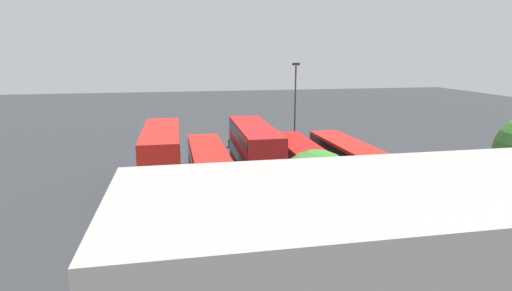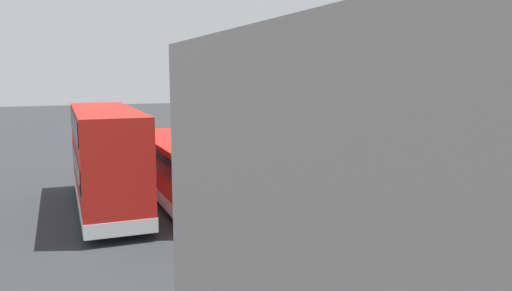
% 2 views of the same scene
% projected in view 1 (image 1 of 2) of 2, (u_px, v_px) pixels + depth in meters
% --- Properties ---
extents(ground_plane, '(140.00, 140.00, 0.00)m').
position_uv_depth(ground_plane, '(239.00, 155.00, 40.21)').
color(ground_plane, '#2D3033').
extents(bus_single_deck_near_end, '(2.93, 10.41, 2.95)m').
position_uv_depth(bus_single_deck_near_end, '(346.00, 158.00, 32.70)').
color(bus_single_deck_near_end, red).
rests_on(bus_single_deck_near_end, ground).
extents(bus_single_deck_second, '(2.68, 10.79, 2.95)m').
position_uv_depth(bus_single_deck_second, '(300.00, 161.00, 31.92)').
color(bus_single_deck_second, '#B71411').
rests_on(bus_single_deck_second, ground).
extents(bus_double_decker_third, '(2.65, 10.17, 4.55)m').
position_uv_depth(bus_double_decker_third, '(254.00, 153.00, 31.05)').
color(bus_double_decker_third, '#A51919').
rests_on(bus_double_decker_third, ground).
extents(bus_single_deck_fourth, '(2.76, 11.25, 2.95)m').
position_uv_depth(bus_single_deck_fourth, '(209.00, 165.00, 30.61)').
color(bus_single_deck_fourth, red).
rests_on(bus_single_deck_fourth, ground).
extents(bus_double_decker_fifth, '(2.64, 10.39, 4.55)m').
position_uv_depth(bus_double_decker_fifth, '(162.00, 158.00, 29.60)').
color(bus_double_decker_fifth, red).
rests_on(bus_double_decker_fifth, ground).
extents(car_hatchback_silver, '(4.63, 2.27, 1.43)m').
position_uv_depth(car_hatchback_silver, '(329.00, 141.00, 43.31)').
color(car_hatchback_silver, '#1E479E').
rests_on(car_hatchback_silver, ground).
extents(lamp_post_tall, '(0.70, 0.30, 8.93)m').
position_uv_depth(lamp_post_tall, '(295.00, 101.00, 40.52)').
color(lamp_post_tall, '#38383D').
rests_on(lamp_post_tall, ground).
extents(waste_bin_yellow, '(0.60, 0.60, 0.95)m').
position_uv_depth(waste_bin_yellow, '(231.00, 143.00, 43.33)').
color(waste_bin_yellow, '#333338').
rests_on(waste_bin_yellow, ground).
extents(tree_leftmost, '(3.58, 3.58, 5.82)m').
position_uv_depth(tree_leftmost, '(317.00, 191.00, 17.78)').
color(tree_leftmost, '#4C3823').
rests_on(tree_leftmost, ground).
extents(tree_midright, '(3.24, 3.24, 5.46)m').
position_uv_depth(tree_midright, '(249.00, 218.00, 15.35)').
color(tree_midright, '#4C3823').
rests_on(tree_midright, ground).
extents(depot_building_backdrop, '(21.33, 6.17, 6.44)m').
position_uv_depth(depot_building_backdrop, '(481.00, 279.00, 12.29)').
color(depot_building_backdrop, '#9E9993').
rests_on(depot_building_backdrop, ground).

